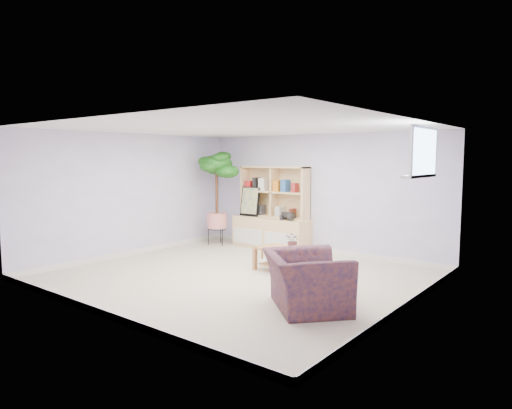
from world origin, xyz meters
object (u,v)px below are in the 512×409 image
Objects in this scene: coffee_table at (284,261)px; floor_tree at (217,198)px; armchair at (306,277)px; storage_unit at (271,207)px.

floor_tree is (-2.58, 1.13, 0.83)m from coffee_table.
floor_tree is 4.60m from armchair.
floor_tree reaches higher than storage_unit.
coffee_table is (1.44, -1.61, -0.67)m from storage_unit.
armchair is (1.26, -1.32, 0.20)m from coffee_table.
floor_tree reaches higher than armchair.
floor_tree is 1.87× the size of armchair.
coffee_table is at bearing -48.13° from storage_unit.
storage_unit is 0.84× the size of floor_tree.
floor_tree reaches higher than coffee_table.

